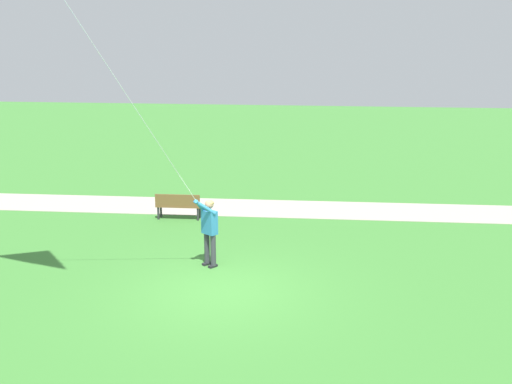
# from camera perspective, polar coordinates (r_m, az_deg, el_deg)

# --- Properties ---
(ground_plane) EXTENTS (120.00, 120.00, 0.00)m
(ground_plane) POSITION_cam_1_polar(r_m,az_deg,el_deg) (12.28, -3.78, -10.51)
(ground_plane) COLOR #3D7F33
(walkway_path) EXTENTS (5.20, 32.09, 0.02)m
(walkway_path) POSITION_cam_1_polar(r_m,az_deg,el_deg) (19.01, 7.75, -1.91)
(walkway_path) COLOR #ADA393
(walkway_path) RESTS_ON ground
(person_kite_flyer) EXTENTS (0.62, 0.54, 1.83)m
(person_kite_flyer) POSITION_cam_1_polar(r_m,az_deg,el_deg) (13.36, -5.09, -3.74)
(person_kite_flyer) COLOR #232328
(person_kite_flyer) RESTS_ON ground
(park_bench_near_walkway) EXTENTS (0.57, 1.53, 0.88)m
(park_bench_near_walkway) POSITION_cam_1_polar(r_m,az_deg,el_deg) (17.76, -8.35, -1.32)
(park_bench_near_walkway) COLOR brown
(park_bench_near_walkway) RESTS_ON ground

